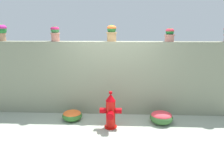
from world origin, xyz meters
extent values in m
plane|color=#9AA291|center=(0.00, 0.00, 0.00)|extent=(24.00, 24.00, 0.00)
cube|color=gray|center=(0.00, 1.15, 1.00)|extent=(6.76, 0.35, 1.99)
cylinder|color=tan|center=(-3.03, 1.18, 2.10)|extent=(0.23, 0.23, 0.21)
cylinder|color=tan|center=(-3.03, 1.18, 2.18)|extent=(0.27, 0.27, 0.03)
sphere|color=#237230|center=(-3.03, 1.18, 2.30)|extent=(0.32, 0.32, 0.32)
ellipsoid|color=#B92984|center=(-3.03, 1.18, 2.35)|extent=(0.33, 0.33, 0.17)
cylinder|color=#BA7262|center=(-1.51, 1.12, 2.10)|extent=(0.21, 0.21, 0.22)
cylinder|color=#BA7262|center=(-1.51, 1.12, 2.20)|extent=(0.25, 0.25, 0.03)
sphere|color=#2F713B|center=(-1.51, 1.12, 2.28)|extent=(0.22, 0.22, 0.22)
ellipsoid|color=#C7215B|center=(-1.51, 1.12, 2.32)|extent=(0.23, 0.23, 0.12)
cylinder|color=#AB7F4F|center=(-0.02, 1.18, 2.11)|extent=(0.24, 0.24, 0.24)
cylinder|color=#AB7F4F|center=(-0.02, 1.18, 2.21)|extent=(0.28, 0.28, 0.03)
sphere|color=#215B26|center=(-0.02, 1.18, 2.31)|extent=(0.23, 0.23, 0.23)
ellipsoid|color=#ED5B24|center=(-0.02, 1.18, 2.35)|extent=(0.24, 0.24, 0.13)
cylinder|color=#AC6C61|center=(1.50, 1.18, 2.08)|extent=(0.23, 0.23, 0.18)
cylinder|color=#AC6C61|center=(1.50, 1.18, 2.16)|extent=(0.28, 0.28, 0.03)
sphere|color=#1B6529|center=(1.50, 1.18, 2.24)|extent=(0.21, 0.21, 0.21)
ellipsoid|color=#DF3347|center=(1.50, 1.18, 2.28)|extent=(0.22, 0.22, 0.11)
cylinder|color=red|center=(0.00, 0.21, 0.01)|extent=(0.30, 0.30, 0.03)
cylinder|color=red|center=(0.00, 0.21, 0.34)|extent=(0.22, 0.22, 0.68)
cone|color=#B8030A|center=(0.00, 0.21, 0.77)|extent=(0.23, 0.23, 0.17)
cylinder|color=#B8030A|center=(0.00, 0.21, 0.88)|extent=(0.08, 0.08, 0.05)
cylinder|color=#B8030A|center=(-0.18, 0.21, 0.43)|extent=(0.15, 0.13, 0.13)
cylinder|color=#B8030A|center=(0.19, 0.21, 0.43)|extent=(0.15, 0.13, 0.13)
cylinder|color=#B8030A|center=(0.00, 0.02, 0.40)|extent=(0.16, 0.16, 0.16)
ellipsoid|color=#306528|center=(-1.02, 0.55, 0.12)|extent=(0.51, 0.46, 0.27)
ellipsoid|color=orange|center=(-1.02, 0.55, 0.18)|extent=(0.46, 0.41, 0.15)
ellipsoid|color=#376430|center=(1.26, 0.48, 0.14)|extent=(0.57, 0.51, 0.32)
ellipsoid|color=#DC3A45|center=(1.26, 0.48, 0.21)|extent=(0.51, 0.46, 0.17)
camera|label=1|loc=(0.22, -4.19, 2.34)|focal=32.01mm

